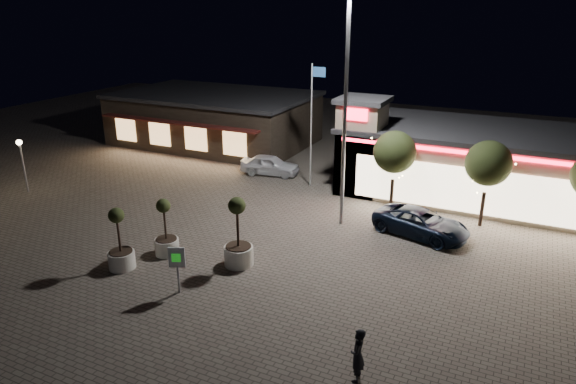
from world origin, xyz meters
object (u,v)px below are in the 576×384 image
at_px(white_sedan, 270,165).
at_px(valet_sign, 177,261).
at_px(planter_mid, 121,250).
at_px(planter_left, 166,237).
at_px(pedestrian, 358,355).
at_px(pickup_truck, 421,223).

height_order(white_sedan, valet_sign, valet_sign).
bearing_deg(planter_mid, planter_left, 64.06).
distance_m(pedestrian, planter_left, 12.03).
relative_size(white_sedan, planter_mid, 1.40).
height_order(pedestrian, planter_left, planter_left).
distance_m(pickup_truck, valet_sign, 12.90).
bearing_deg(pedestrian, planter_left, -121.01).
relative_size(pickup_truck, pedestrian, 2.65).
height_order(white_sedan, planter_mid, planter_mid).
bearing_deg(pickup_truck, planter_left, 139.78).
relative_size(planter_left, valet_sign, 1.36).
xyz_separation_m(pickup_truck, valet_sign, (-7.95, -10.13, 0.77)).
xyz_separation_m(planter_mid, valet_sign, (3.69, -0.62, 0.55)).
distance_m(white_sedan, planter_mid, 15.17).
relative_size(pedestrian, valet_sign, 0.90).
xyz_separation_m(pedestrian, planter_mid, (-12.13, 2.49, -0.02)).
distance_m(white_sedan, valet_sign, 16.28).
height_order(pickup_truck, pedestrian, pedestrian).
bearing_deg(valet_sign, pickup_truck, 51.90).
height_order(white_sedan, pedestrian, pedestrian).
xyz_separation_m(pickup_truck, planter_mid, (-11.63, -9.51, 0.22)).
relative_size(pickup_truck, planter_left, 1.75).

